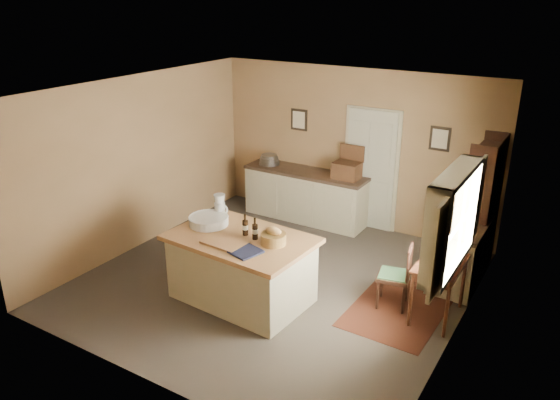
{
  "coord_description": "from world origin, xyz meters",
  "views": [
    {
      "loc": [
        3.61,
        -5.78,
        3.88
      ],
      "look_at": [
        -0.06,
        0.22,
        1.15
      ],
      "focal_mm": 35.0,
      "sensor_mm": 36.0,
      "label": 1
    }
  ],
  "objects_px": {
    "desk_chair": "(394,276)",
    "work_island": "(241,266)",
    "writing_desk": "(440,270)",
    "right_cabinet": "(459,254)",
    "sideboard": "(306,194)",
    "shelving_unit": "(485,207)"
  },
  "relations": [
    {
      "from": "desk_chair",
      "to": "work_island",
      "type": "bearing_deg",
      "value": -165.01
    },
    {
      "from": "writing_desk",
      "to": "right_cabinet",
      "type": "distance_m",
      "value": 1.01
    },
    {
      "from": "work_island",
      "to": "writing_desk",
      "type": "relative_size",
      "value": 2.25
    },
    {
      "from": "work_island",
      "to": "right_cabinet",
      "type": "bearing_deg",
      "value": 42.97
    },
    {
      "from": "sideboard",
      "to": "desk_chair",
      "type": "xyz_separation_m",
      "value": [
        2.36,
        -1.95,
        -0.05
      ]
    },
    {
      "from": "shelving_unit",
      "to": "desk_chair",
      "type": "bearing_deg",
      "value": -114.26
    },
    {
      "from": "work_island",
      "to": "writing_desk",
      "type": "xyz_separation_m",
      "value": [
        2.34,
        0.92,
        0.18
      ]
    },
    {
      "from": "work_island",
      "to": "shelving_unit",
      "type": "xyz_separation_m",
      "value": [
        2.49,
        2.47,
        0.51
      ]
    },
    {
      "from": "writing_desk",
      "to": "shelving_unit",
      "type": "bearing_deg",
      "value": 84.38
    },
    {
      "from": "writing_desk",
      "to": "desk_chair",
      "type": "relative_size",
      "value": 0.98
    },
    {
      "from": "right_cabinet",
      "to": "sideboard",
      "type": "bearing_deg",
      "value": 162.5
    },
    {
      "from": "right_cabinet",
      "to": "shelving_unit",
      "type": "height_order",
      "value": "shelving_unit"
    },
    {
      "from": "sideboard",
      "to": "desk_chair",
      "type": "distance_m",
      "value": 3.06
    },
    {
      "from": "work_island",
      "to": "writing_desk",
      "type": "distance_m",
      "value": 2.52
    },
    {
      "from": "sideboard",
      "to": "desk_chair",
      "type": "height_order",
      "value": "sideboard"
    },
    {
      "from": "work_island",
      "to": "sideboard",
      "type": "relative_size",
      "value": 0.85
    },
    {
      "from": "sideboard",
      "to": "writing_desk",
      "type": "xyz_separation_m",
      "value": [
        2.92,
        -1.91,
        0.18
      ]
    },
    {
      "from": "shelving_unit",
      "to": "work_island",
      "type": "bearing_deg",
      "value": -135.25
    },
    {
      "from": "work_island",
      "to": "writing_desk",
      "type": "bearing_deg",
      "value": 25.28
    },
    {
      "from": "right_cabinet",
      "to": "writing_desk",
      "type": "bearing_deg",
      "value": -89.99
    },
    {
      "from": "writing_desk",
      "to": "desk_chair",
      "type": "xyz_separation_m",
      "value": [
        -0.56,
        -0.04,
        -0.24
      ]
    },
    {
      "from": "sideboard",
      "to": "right_cabinet",
      "type": "xyz_separation_m",
      "value": [
        2.92,
        -0.92,
        -0.02
      ]
    }
  ]
}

